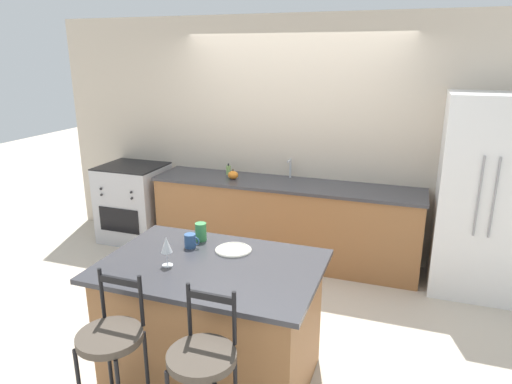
{
  "coord_description": "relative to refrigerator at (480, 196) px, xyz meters",
  "views": [
    {
      "loc": [
        1.31,
        -4.33,
        2.29
      ],
      "look_at": [
        0.03,
        -0.69,
        1.11
      ],
      "focal_mm": 32.0,
      "sensor_mm": 36.0,
      "label": 1
    }
  ],
  "objects": [
    {
      "name": "ground_plane",
      "position": [
        -1.96,
        -0.32,
        -0.97
      ],
      "size": [
        18.0,
        18.0,
        0.0
      ],
      "primitive_type": "plane",
      "color": "beige"
    },
    {
      "name": "wall_back",
      "position": [
        -1.96,
        0.37,
        0.38
      ],
      "size": [
        6.0,
        0.07,
        2.7
      ],
      "color": "beige",
      "rests_on": "ground_plane"
    },
    {
      "name": "back_counter",
      "position": [
        -1.96,
        0.05,
        -0.51
      ],
      "size": [
        3.01,
        0.67,
        0.92
      ],
      "color": "#936038",
      "rests_on": "ground_plane"
    },
    {
      "name": "sink_faucet",
      "position": [
        -1.96,
        0.25,
        0.08
      ],
      "size": [
        0.02,
        0.13,
        0.22
      ],
      "color": "#ADAFB5",
      "rests_on": "back_counter"
    },
    {
      "name": "kitchen_island",
      "position": [
        -1.88,
        -2.08,
        -0.51
      ],
      "size": [
        1.5,
        1.02,
        0.91
      ],
      "color": "#936038",
      "rests_on": "ground_plane"
    },
    {
      "name": "refrigerator",
      "position": [
        0.0,
        0.0,
        0.0
      ],
      "size": [
        0.78,
        0.72,
        1.95
      ],
      "color": "white",
      "rests_on": "ground_plane"
    },
    {
      "name": "oven_range",
      "position": [
        -3.92,
        0.01,
        -0.49
      ],
      "size": [
        0.76,
        0.7,
        0.96
      ],
      "color": "#B7B7BC",
      "rests_on": "ground_plane"
    },
    {
      "name": "bar_stool_near",
      "position": [
        -2.16,
        -2.82,
        -0.35
      ],
      "size": [
        0.37,
        0.37,
        1.1
      ],
      "color": "black",
      "rests_on": "ground_plane"
    },
    {
      "name": "bar_stool_far",
      "position": [
        -1.59,
        -2.81,
        -0.35
      ],
      "size": [
        0.37,
        0.37,
        1.1
      ],
      "color": "black",
      "rests_on": "ground_plane"
    },
    {
      "name": "dinner_plate",
      "position": [
        -1.81,
        -1.83,
        -0.05
      ],
      "size": [
        0.26,
        0.26,
        0.02
      ],
      "color": "beige",
      "rests_on": "kitchen_island"
    },
    {
      "name": "wine_glass",
      "position": [
        -2.14,
        -2.2,
        0.09
      ],
      "size": [
        0.08,
        0.08,
        0.21
      ],
      "color": "white",
      "rests_on": "kitchen_island"
    },
    {
      "name": "coffee_mug",
      "position": [
        -2.14,
        -1.88,
        -0.01
      ],
      "size": [
        0.12,
        0.08,
        0.1
      ],
      "color": "#335689",
      "rests_on": "kitchen_island"
    },
    {
      "name": "tumbler_cup",
      "position": [
        -2.12,
        -1.73,
        0.01
      ],
      "size": [
        0.09,
        0.09,
        0.14
      ],
      "color": "#3D934C",
      "rests_on": "kitchen_island"
    },
    {
      "name": "pumpkin_decoration",
      "position": [
        -2.55,
        -0.02,
        -0.01
      ],
      "size": [
        0.12,
        0.12,
        0.12
      ],
      "color": "orange",
      "rests_on": "back_counter"
    },
    {
      "name": "soap_bottle",
      "position": [
        -2.68,
        0.15,
        -0.0
      ],
      "size": [
        0.05,
        0.05,
        0.13
      ],
      "color": "#89B260",
      "rests_on": "back_counter"
    }
  ]
}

